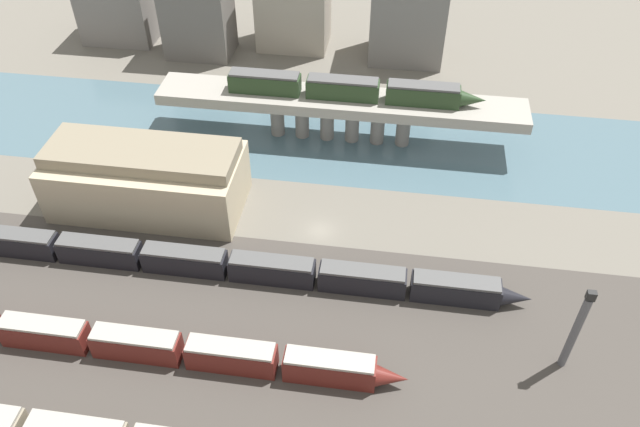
{
  "coord_description": "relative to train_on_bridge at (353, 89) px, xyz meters",
  "views": [
    {
      "loc": [
        9.65,
        -66.87,
        64.45
      ],
      "look_at": [
        0.0,
        0.07,
        3.4
      ],
      "focal_mm": 35.0,
      "sensor_mm": 36.0,
      "label": 1
    }
  ],
  "objects": [
    {
      "name": "train_yard_mid",
      "position": [
        -25.64,
        -49.15,
        -8.3
      ],
      "size": [
        73.92,
        2.86,
        3.88
      ],
      "color": "#5B1E19",
      "rests_on": "ground"
    },
    {
      "name": "signal_tower",
      "position": [
        30.4,
        -43.16,
        -3.72
      ],
      "size": [
        1.0,
        0.96,
        13.22
      ],
      "color": "#4C4C51",
      "rests_on": "ground"
    },
    {
      "name": "warehouse_building",
      "position": [
        -28.99,
        -21.7,
        -5.11
      ],
      "size": [
        28.84,
        13.53,
        10.71
      ],
      "color": "tan",
      "rests_on": "ground"
    },
    {
      "name": "ground_plane",
      "position": [
        -2.06,
        -24.15,
        -10.2
      ],
      "size": [
        400.0,
        400.0,
        0.0
      ],
      "primitive_type": "plane",
      "color": "#666056"
    },
    {
      "name": "city_block_far_left",
      "position": [
        -54.45,
        32.46,
        -3.32
      ],
      "size": [
        15.29,
        11.9,
        13.76
      ],
      "primitive_type": "cube",
      "color": "slate",
      "rests_on": "ground"
    },
    {
      "name": "train_on_bridge",
      "position": [
        0.0,
        0.0,
        0.0
      ],
      "size": [
        43.05,
        3.09,
        3.51
      ],
      "color": "#23381E",
      "rests_on": "bridge"
    },
    {
      "name": "river_water",
      "position": [
        -2.06,
        0.0,
        -10.2
      ],
      "size": [
        320.0,
        26.62,
        0.01
      ],
      "primitive_type": "cube",
      "color": "#47606B",
      "rests_on": "ground"
    },
    {
      "name": "city_block_left",
      "position": [
        -35.2,
        27.64,
        -0.54
      ],
      "size": [
        13.57,
        9.85,
        19.33
      ],
      "primitive_type": "cube",
      "color": "#605B56",
      "rests_on": "ground"
    },
    {
      "name": "train_yard_far",
      "position": [
        -18.09,
        -34.65,
        -8.36
      ],
      "size": [
        89.88,
        2.9,
        3.74
      ],
      "color": "black",
      "rests_on": "ground"
    },
    {
      "name": "city_block_right",
      "position": [
        8.23,
        32.28,
        -0.3
      ],
      "size": [
        15.03,
        12.46,
        19.81
      ],
      "primitive_type": "cube",
      "color": "slate",
      "rests_on": "ground"
    },
    {
      "name": "bridge",
      "position": [
        -2.06,
        0.0,
        -3.47
      ],
      "size": [
        62.91,
        8.11,
        8.5
      ],
      "color": "gray",
      "rests_on": "ground"
    },
    {
      "name": "railbed_yard",
      "position": [
        -2.06,
        -48.15,
        -10.2
      ],
      "size": [
        280.0,
        42.0,
        0.01
      ],
      "primitive_type": "cube",
      "color": "#423D38",
      "rests_on": "ground"
    }
  ]
}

